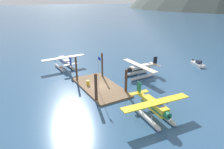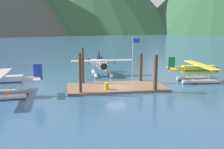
{
  "view_description": "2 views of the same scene",
  "coord_description": "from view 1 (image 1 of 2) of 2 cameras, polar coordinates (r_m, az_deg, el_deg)",
  "views": [
    {
      "loc": [
        30.43,
        -15.24,
        15.72
      ],
      "look_at": [
        0.22,
        2.55,
        2.2
      ],
      "focal_mm": 31.55,
      "sensor_mm": 36.0,
      "label": 1
    },
    {
      "loc": [
        -6.41,
        -32.82,
        7.88
      ],
      "look_at": [
        -0.28,
        1.81,
        1.58
      ],
      "focal_mm": 40.55,
      "sensor_mm": 36.0,
      "label": 2
    }
  ],
  "objects": [
    {
      "name": "ground_plane",
      "position": [
        37.48,
        -3.53,
        -3.75
      ],
      "size": [
        1200.0,
        1200.0,
        0.0
      ],
      "primitive_type": "plane",
      "color": "#2D5175"
    },
    {
      "name": "dock_platform",
      "position": [
        37.42,
        -3.54,
        -3.54
      ],
      "size": [
        13.1,
        6.39,
        0.3
      ],
      "primitive_type": "cube",
      "color": "brown",
      "rests_on": "ground"
    },
    {
      "name": "piling_near_left",
      "position": [
        39.8,
        -10.29,
        1.45
      ],
      "size": [
        0.37,
        0.37,
        5.15
      ],
      "primitive_type": "cylinder",
      "color": "#4C3323",
      "rests_on": "ground"
    },
    {
      "name": "piling_near_right",
      "position": [
        31.68,
        -4.67,
        -3.88
      ],
      "size": [
        0.48,
        0.48,
        4.78
      ],
      "primitive_type": "cylinder",
      "color": "#4C3323",
      "rests_on": "ground"
    },
    {
      "name": "piling_far_left",
      "position": [
        41.27,
        -2.86,
        2.63
      ],
      "size": [
        0.36,
        0.36,
        5.34
      ],
      "primitive_type": "cylinder",
      "color": "#4C3323",
      "rests_on": "ground"
    },
    {
      "name": "piling_far_right",
      "position": [
        34.63,
        4.09,
        -1.98
      ],
      "size": [
        0.48,
        0.48,
        4.37
      ],
      "primitive_type": "cylinder",
      "color": "#4C3323",
      "rests_on": "ground"
    },
    {
      "name": "flagpole",
      "position": [
        33.67,
        -3.88,
        1.34
      ],
      "size": [
        0.95,
        0.1,
        6.61
      ],
      "color": "silver",
      "rests_on": "dock_platform"
    },
    {
      "name": "fuel_drum",
      "position": [
        37.87,
        -6.96,
        -2.38
      ],
      "size": [
        0.62,
        0.62,
        0.88
      ],
      "color": "gold",
      "rests_on": "dock_platform"
    },
    {
      "name": "mooring_buoy",
      "position": [
        47.9,
        -14.46,
        1.77
      ],
      "size": [
        0.84,
        0.84,
        0.84
      ],
      "primitive_type": "sphere",
      "color": "orange",
      "rests_on": "ground"
    },
    {
      "name": "seaplane_cream_bow_centre",
      "position": [
        42.4,
        8.04,
        1.39
      ],
      "size": [
        10.41,
        7.98,
        3.84
      ],
      "color": "#B7BABF",
      "rests_on": "ground"
    },
    {
      "name": "seaplane_yellow_stbd_fwd",
      "position": [
        28.24,
        12.23,
        -9.49
      ],
      "size": [
        7.96,
        10.49,
        3.84
      ],
      "color": "#B7BABF",
      "rests_on": "ground"
    },
    {
      "name": "seaplane_silver_port_aft",
      "position": [
        48.5,
        -13.64,
        3.52
      ],
      "size": [
        7.98,
        10.44,
        3.84
      ],
      "color": "#B7BABF",
      "rests_on": "ground"
    },
    {
      "name": "boat_white_open_north",
      "position": [
        53.72,
        23.65,
        2.8
      ],
      "size": [
        4.68,
        2.84,
        1.5
      ],
      "color": "silver",
      "rests_on": "ground"
    }
  ]
}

